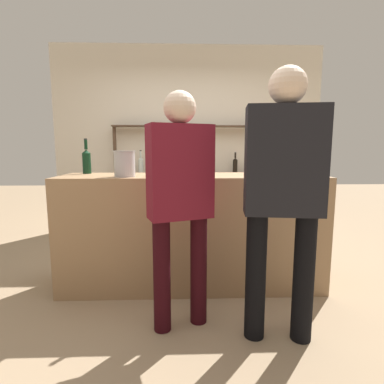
# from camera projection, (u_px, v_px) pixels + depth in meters

# --- Properties ---
(ground_plane) EXTENTS (16.00, 16.00, 0.00)m
(ground_plane) POSITION_uv_depth(u_px,v_px,m) (192.00, 283.00, 2.90)
(ground_plane) COLOR #9E8466
(bar_counter) EXTENTS (2.39, 0.62, 1.05)m
(bar_counter) POSITION_uv_depth(u_px,v_px,m) (192.00, 230.00, 2.83)
(bar_counter) COLOR #997551
(bar_counter) RESTS_ON ground_plane
(back_wall) EXTENTS (3.99, 0.12, 2.80)m
(back_wall) POSITION_uv_depth(u_px,v_px,m) (188.00, 142.00, 4.59)
(back_wall) COLOR beige
(back_wall) RESTS_ON ground_plane
(back_shelf) EXTENTS (2.21, 0.18, 1.63)m
(back_shelf) POSITION_uv_depth(u_px,v_px,m) (188.00, 162.00, 4.46)
(back_shelf) COLOR #4C3828
(back_shelf) RESTS_ON ground_plane
(counter_bottle_0) EXTENTS (0.09, 0.09, 0.36)m
(counter_bottle_0) POSITION_uv_depth(u_px,v_px,m) (169.00, 160.00, 2.78)
(counter_bottle_0) COLOR black
(counter_bottle_0) RESTS_ON bar_counter
(counter_bottle_1) EXTENTS (0.08, 0.08, 0.34)m
(counter_bottle_1) POSITION_uv_depth(u_px,v_px,m) (179.00, 162.00, 2.59)
(counter_bottle_1) COLOR brown
(counter_bottle_1) RESTS_ON bar_counter
(counter_bottle_2) EXTENTS (0.08, 0.08, 0.34)m
(counter_bottle_2) POSITION_uv_depth(u_px,v_px,m) (87.00, 161.00, 2.90)
(counter_bottle_2) COLOR black
(counter_bottle_2) RESTS_ON bar_counter
(wine_glass) EXTENTS (0.07, 0.07, 0.17)m
(wine_glass) POSITION_uv_depth(u_px,v_px,m) (277.00, 161.00, 2.77)
(wine_glass) COLOR silver
(wine_glass) RESTS_ON bar_counter
(ice_bucket) EXTENTS (0.19, 0.19, 0.22)m
(ice_bucket) POSITION_uv_depth(u_px,v_px,m) (125.00, 164.00, 2.57)
(ice_bucket) COLOR #B2B2B7
(ice_bucket) RESTS_ON bar_counter
(cork_jar) EXTENTS (0.11, 0.11, 0.14)m
(cork_jar) POSITION_uv_depth(u_px,v_px,m) (288.00, 168.00, 2.63)
(cork_jar) COLOR silver
(cork_jar) RESTS_ON bar_counter
(customer_right) EXTENTS (0.52, 0.28, 1.79)m
(customer_right) POSITION_uv_depth(u_px,v_px,m) (283.00, 187.00, 1.92)
(customer_right) COLOR black
(customer_right) RESTS_ON ground_plane
(customer_center) EXTENTS (0.48, 0.33, 1.67)m
(customer_center) POSITION_uv_depth(u_px,v_px,m) (180.00, 193.00, 2.07)
(customer_center) COLOR black
(customer_center) RESTS_ON ground_plane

